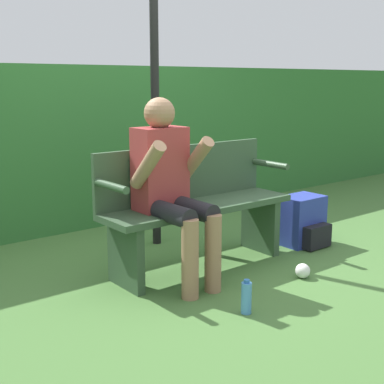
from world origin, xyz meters
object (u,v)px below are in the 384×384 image
at_px(park_bench, 195,204).
at_px(water_bottle, 246,297).
at_px(backpack, 303,222).
at_px(signpost, 155,65).
at_px(person_seated, 170,182).
at_px(parked_car, 128,109).

xyz_separation_m(park_bench, water_bottle, (-0.29, -0.85, -0.37)).
xyz_separation_m(backpack, signpost, (-0.94, 0.79, 1.29)).
distance_m(person_seated, parked_car, 10.80).
bearing_deg(water_bottle, parked_car, 61.53).
bearing_deg(parked_car, park_bench, 168.38).
bearing_deg(signpost, person_seated, -118.65).
bearing_deg(backpack, person_seated, 178.88).
bearing_deg(signpost, water_bottle, -104.77).
distance_m(person_seated, backpack, 1.45).
distance_m(water_bottle, parked_car, 11.42).
bearing_deg(backpack, water_bottle, -152.53).
relative_size(water_bottle, signpost, 0.08).
height_order(park_bench, backpack, park_bench).
height_order(person_seated, signpost, signpost).
bearing_deg(signpost, park_bench, -99.03).
distance_m(park_bench, signpost, 1.20).
bearing_deg(person_seated, backpack, -1.12).
height_order(signpost, parked_car, signpost).
xyz_separation_m(person_seated, backpack, (1.36, -0.03, -0.50)).
height_order(park_bench, parked_car, parked_car).
height_order(backpack, water_bottle, backpack).
distance_m(person_seated, signpost, 1.17).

